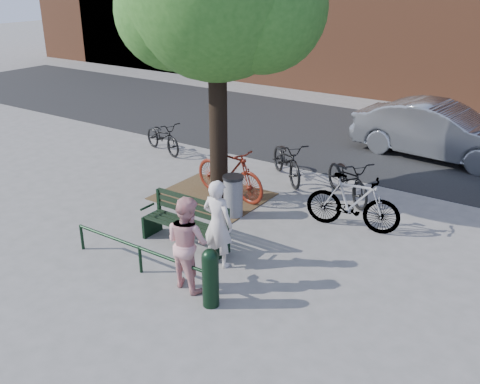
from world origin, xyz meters
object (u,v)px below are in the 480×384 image
Objects in this scene: litter_bin at (233,196)px; parked_car at (439,131)px; park_bench at (187,221)px; person_left at (218,224)px; person_right at (187,243)px; bicycle_c at (287,160)px; bollard at (210,276)px.

litter_bin is 6.84m from parked_car.
person_left reaches higher than park_bench.
person_left reaches higher than person_right.
parked_car is at bearing -101.80° from person_left.
litter_bin is (-0.95, 1.83, -0.34)m from person_left.
litter_bin is (0.00, 1.53, -0.02)m from park_bench.
park_bench is at bearing 167.68° from parked_car.
person_left is at bearing -17.40° from park_bench.
bicycle_c reaches higher than litter_bin.
person_left is at bearing -79.94° from person_right.
litter_bin is 0.46× the size of bicycle_c.
person_left is 2.09m from litter_bin.
person_left is 1.63× the size of bollard.
person_right is at bearing 89.02° from person_left.
bicycle_c is at bearing 92.88° from litter_bin.
litter_bin is (-0.95, 2.66, -0.34)m from person_right.
person_left reaches higher than bicycle_c.
person_left is 1.01× the size of person_right.
litter_bin is 2.53m from bicycle_c.
person_left is 4.50m from bicycle_c.
bollard is at bearing -120.43° from bicycle_c.
parked_car is at bearing 7.38° from bicycle_c.
person_right is (0.00, -0.83, -0.01)m from person_left.
bicycle_c reaches higher than park_bench.
park_bench is 0.88× the size of bicycle_c.
person_right is 9.15m from parked_car.
litter_bin is at bearing -135.16° from bicycle_c.
bicycle_c is at bearing 91.78° from park_bench.
park_bench is 0.37× the size of parked_car.
person_right is 2.84m from litter_bin.
bollard is 5.71m from bicycle_c.
bollard reaches higher than litter_bin.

